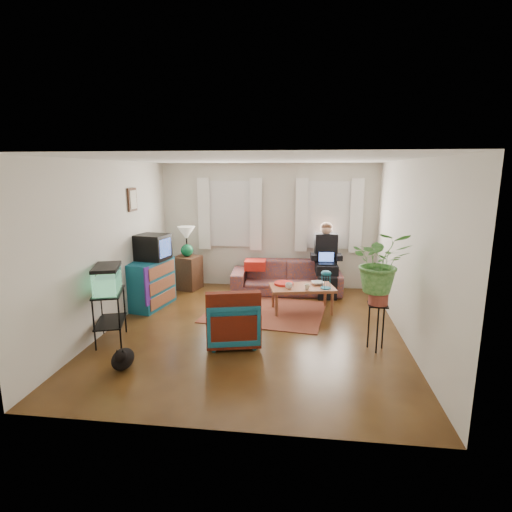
# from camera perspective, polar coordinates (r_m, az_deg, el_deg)

# --- Properties ---
(floor) EXTENTS (4.50, 5.00, 0.01)m
(floor) POSITION_cam_1_polar(r_m,az_deg,el_deg) (6.36, -0.44, -10.50)
(floor) COLOR #4F2B14
(floor) RESTS_ON ground
(ceiling) EXTENTS (4.50, 5.00, 0.01)m
(ceiling) POSITION_cam_1_polar(r_m,az_deg,el_deg) (5.88, -0.49, 13.63)
(ceiling) COLOR white
(ceiling) RESTS_ON wall_back
(wall_back) EXTENTS (4.50, 0.01, 2.60)m
(wall_back) POSITION_cam_1_polar(r_m,az_deg,el_deg) (8.43, 1.73, 4.28)
(wall_back) COLOR silver
(wall_back) RESTS_ON floor
(wall_front) EXTENTS (4.50, 0.01, 2.60)m
(wall_front) POSITION_cam_1_polar(r_m,az_deg,el_deg) (3.59, -5.64, -6.45)
(wall_front) COLOR silver
(wall_front) RESTS_ON floor
(wall_left) EXTENTS (0.01, 5.00, 2.60)m
(wall_left) POSITION_cam_1_polar(r_m,az_deg,el_deg) (6.65, -20.07, 1.46)
(wall_left) COLOR silver
(wall_left) RESTS_ON floor
(wall_right) EXTENTS (0.01, 5.00, 2.60)m
(wall_right) POSITION_cam_1_polar(r_m,az_deg,el_deg) (6.12, 20.93, 0.53)
(wall_right) COLOR silver
(wall_right) RESTS_ON floor
(window_left) EXTENTS (1.08, 0.04, 1.38)m
(window_left) POSITION_cam_1_polar(r_m,az_deg,el_deg) (8.49, -3.68, 6.01)
(window_left) COLOR white
(window_left) RESTS_ON wall_back
(window_right) EXTENTS (1.08, 0.04, 1.38)m
(window_right) POSITION_cam_1_polar(r_m,az_deg,el_deg) (8.37, 10.33, 5.75)
(window_right) COLOR white
(window_right) RESTS_ON wall_back
(curtains_left) EXTENTS (1.36, 0.06, 1.50)m
(curtains_left) POSITION_cam_1_polar(r_m,az_deg,el_deg) (8.42, -3.78, 5.96)
(curtains_left) COLOR white
(curtains_left) RESTS_ON wall_back
(curtains_right) EXTENTS (1.36, 0.06, 1.50)m
(curtains_right) POSITION_cam_1_polar(r_m,az_deg,el_deg) (8.29, 10.36, 5.69)
(curtains_right) COLOR white
(curtains_right) RESTS_ON wall_back
(picture_frame) EXTENTS (0.04, 0.32, 0.40)m
(picture_frame) POSITION_cam_1_polar(r_m,az_deg,el_deg) (7.32, -17.19, 7.69)
(picture_frame) COLOR #3D2616
(picture_frame) RESTS_ON wall_left
(area_rug) EXTENTS (2.20, 1.85, 0.01)m
(area_rug) POSITION_cam_1_polar(r_m,az_deg,el_deg) (7.11, 1.36, -7.94)
(area_rug) COLOR brown
(area_rug) RESTS_ON floor
(sofa) EXTENTS (2.24, 0.99, 0.86)m
(sofa) POSITION_cam_1_polar(r_m,az_deg,el_deg) (8.13, 4.34, -2.29)
(sofa) COLOR brown
(sofa) RESTS_ON floor
(seated_person) EXTENTS (0.59, 0.71, 1.31)m
(seated_person) POSITION_cam_1_polar(r_m,az_deg,el_deg) (8.13, 9.96, -0.81)
(seated_person) COLOR black
(seated_person) RESTS_ON sofa
(side_table) EXTENTS (0.58, 0.58, 0.70)m
(side_table) POSITION_cam_1_polar(r_m,az_deg,el_deg) (8.52, -9.71, -2.34)
(side_table) COLOR #392415
(side_table) RESTS_ON floor
(table_lamp) EXTENTS (0.44, 0.44, 0.64)m
(table_lamp) POSITION_cam_1_polar(r_m,az_deg,el_deg) (8.38, -9.87, 1.94)
(table_lamp) COLOR white
(table_lamp) RESTS_ON side_table
(dresser) EXTENTS (0.65, 1.03, 0.86)m
(dresser) POSITION_cam_1_polar(r_m,az_deg,el_deg) (7.52, -14.81, -3.84)
(dresser) COLOR #115D69
(dresser) RESTS_ON floor
(crt_tv) EXTENTS (0.61, 0.57, 0.46)m
(crt_tv) POSITION_cam_1_polar(r_m,az_deg,el_deg) (7.44, -14.56, 1.24)
(crt_tv) COLOR black
(crt_tv) RESTS_ON dresser
(aquarium_stand) EXTENTS (0.56, 0.75, 0.75)m
(aquarium_stand) POSITION_cam_1_polar(r_m,az_deg,el_deg) (6.21, -20.11, -8.13)
(aquarium_stand) COLOR black
(aquarium_stand) RESTS_ON floor
(aquarium) EXTENTS (0.51, 0.68, 0.39)m
(aquarium) POSITION_cam_1_polar(r_m,az_deg,el_deg) (6.04, -20.50, -3.03)
(aquarium) COLOR #7FD899
(aquarium) RESTS_ON aquarium_stand
(black_cat) EXTENTS (0.36, 0.45, 0.33)m
(black_cat) POSITION_cam_1_polar(r_m,az_deg,el_deg) (5.40, -18.50, -13.50)
(black_cat) COLOR black
(black_cat) RESTS_ON floor
(armchair) EXTENTS (0.87, 0.83, 0.75)m
(armchair) POSITION_cam_1_polar(r_m,az_deg,el_deg) (5.81, -3.38, -8.79)
(armchair) COLOR #125F6C
(armchair) RESTS_ON floor
(serape_throw) EXTENTS (0.77, 0.34, 0.62)m
(serape_throw) POSITION_cam_1_polar(r_m,az_deg,el_deg) (5.48, -3.23, -8.34)
(serape_throw) COLOR #9E0A0A
(serape_throw) RESTS_ON armchair
(coffee_table) EXTENTS (1.21, 0.82, 0.46)m
(coffee_table) POSITION_cam_1_polar(r_m,az_deg,el_deg) (7.12, 6.55, -6.11)
(coffee_table) COLOR brown
(coffee_table) RESTS_ON floor
(cup_a) EXTENTS (0.15, 0.15, 0.10)m
(cup_a) POSITION_cam_1_polar(r_m,az_deg,el_deg) (6.90, 4.73, -4.26)
(cup_a) COLOR white
(cup_a) RESTS_ON coffee_table
(cup_b) EXTENTS (0.12, 0.12, 0.09)m
(cup_b) POSITION_cam_1_polar(r_m,az_deg,el_deg) (6.88, 7.32, -4.38)
(cup_b) COLOR beige
(cup_b) RESTS_ON coffee_table
(bowl) EXTENTS (0.26, 0.26, 0.05)m
(bowl) POSITION_cam_1_polar(r_m,az_deg,el_deg) (7.21, 8.79, -3.84)
(bowl) COLOR white
(bowl) RESTS_ON coffee_table
(snack_tray) EXTENTS (0.40, 0.40, 0.04)m
(snack_tray) POSITION_cam_1_polar(r_m,az_deg,el_deg) (7.14, 3.98, -3.93)
(snack_tray) COLOR #B21414
(snack_tray) RESTS_ON coffee_table
(birdcage) EXTENTS (0.21, 0.21, 0.32)m
(birdcage) POSITION_cam_1_polar(r_m,az_deg,el_deg) (6.96, 9.96, -3.31)
(birdcage) COLOR #115B6B
(birdcage) RESTS_ON coffee_table
(plant_stand) EXTENTS (0.30, 0.30, 0.66)m
(plant_stand) POSITION_cam_1_polar(r_m,az_deg,el_deg) (5.82, 16.81, -9.70)
(plant_stand) COLOR black
(plant_stand) RESTS_ON floor
(potted_plant) EXTENTS (0.79, 0.69, 0.84)m
(potted_plant) POSITION_cam_1_polar(r_m,az_deg,el_deg) (5.58, 17.30, -2.12)
(potted_plant) COLOR #599947
(potted_plant) RESTS_ON plant_stand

